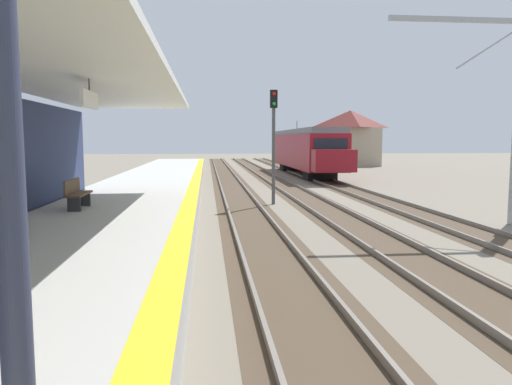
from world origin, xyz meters
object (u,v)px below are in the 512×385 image
(platform_bench, at_px, (77,193))
(approaching_train, at_px, (305,149))
(rail_signal_post, at_px, (274,135))
(distant_trackside_house, at_px, (350,137))

(platform_bench, bearing_deg, approaching_train, 64.97)
(platform_bench, bearing_deg, rail_signal_post, 46.28)
(rail_signal_post, xyz_separation_m, distant_trackside_house, (13.53, 33.49, 0.14))
(approaching_train, bearing_deg, distant_trackside_house, 60.47)
(approaching_train, height_order, platform_bench, approaching_train)
(rail_signal_post, height_order, platform_bench, rail_signal_post)
(distant_trackside_house, bearing_deg, approaching_train, -119.53)
(approaching_train, height_order, rail_signal_post, rail_signal_post)
(approaching_train, height_order, distant_trackside_house, distant_trackside_house)
(rail_signal_post, distance_m, platform_bench, 10.18)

